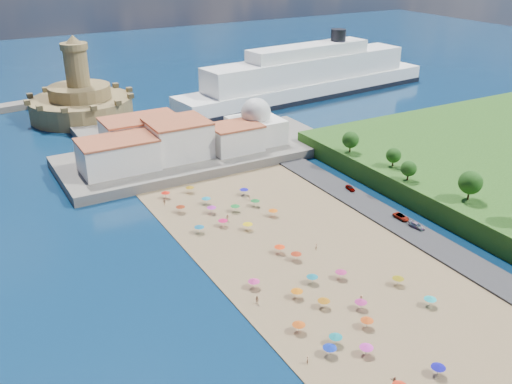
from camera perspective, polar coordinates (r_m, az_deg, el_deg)
ground at (r=126.38m, az=4.05°, el=-7.76°), size 700.00×700.00×0.00m
terrace at (r=187.97m, az=-5.64°, el=3.82°), size 90.00×36.00×3.00m
jetty at (r=212.83m, az=-15.00°, el=5.48°), size 18.00×70.00×2.40m
waterfront_buildings at (r=181.88m, az=-9.57°, el=5.02°), size 57.00×29.00×11.00m
domed_building at (r=192.31m, az=-0.02°, el=6.77°), size 16.00×16.00×15.00m
fortress at (r=239.36m, az=-17.11°, el=8.67°), size 40.00×40.00×32.40m
cruise_ship at (r=261.15m, az=5.20°, el=11.27°), size 131.00×31.91×28.32m
beach_parasols at (r=119.39m, az=5.37°, el=-8.70°), size 31.95×115.61×2.20m
beachgoers at (r=126.63m, az=2.03°, el=-7.04°), size 24.07×83.20×1.85m
parked_cars at (r=152.27m, az=13.51°, el=-1.95°), size 2.43×30.56×1.27m
hillside_trees at (r=145.95m, az=22.75°, el=-0.61°), size 11.09×104.06×7.85m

